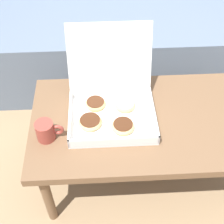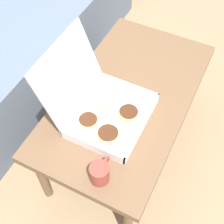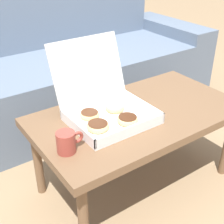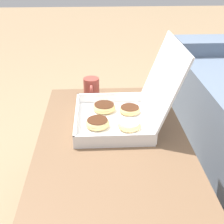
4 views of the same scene
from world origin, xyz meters
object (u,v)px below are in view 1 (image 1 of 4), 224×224
(coffee_mug, at_px, (46,131))
(pastry_box, at_px, (110,102))
(couch, at_px, (127,28))
(coffee_table, at_px, (146,125))

(coffee_mug, bearing_deg, pastry_box, 26.88)
(couch, bearing_deg, coffee_mug, -112.57)
(pastry_box, xyz_separation_m, coffee_mug, (-0.27, -0.14, -0.02))
(couch, distance_m, coffee_table, 0.97)
(couch, relative_size, pastry_box, 5.96)
(pastry_box, relative_size, coffee_mug, 3.49)
(coffee_table, relative_size, coffee_mug, 8.87)
(couch, xyz_separation_m, coffee_table, (0.00, -0.96, 0.10))
(coffee_table, height_order, pastry_box, pastry_box)
(pastry_box, height_order, coffee_mug, pastry_box)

